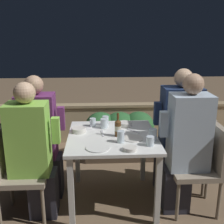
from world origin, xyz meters
TOP-DOWN VIEW (x-y plane):
  - ground_plane at (0.00, 0.00)m, footprint 16.00×16.00m
  - parapet_wall at (0.00, 1.69)m, footprint 9.00×0.18m
  - dining_table at (0.00, 0.00)m, footprint 0.87×0.92m
  - planter_hedge at (0.16, 1.03)m, footprint 0.95×0.47m
  - chair_left_near at (-0.94, -0.18)m, footprint 0.46×0.45m
  - person_green_blouse at (-0.74, -0.18)m, footprint 0.47×0.26m
  - chair_left_far at (-0.94, 0.17)m, footprint 0.46×0.45m
  - person_purple_stripe at (-0.74, 0.17)m, footprint 0.47×0.26m
  - chair_right_near at (0.88, -0.16)m, footprint 0.46×0.45m
  - person_blue_shirt at (0.68, -0.16)m, footprint 0.47×0.26m
  - chair_right_far at (0.90, 0.18)m, footprint 0.46×0.45m
  - person_navy_jumper at (0.70, 0.18)m, footprint 0.49×0.26m
  - beer_bottle at (0.05, -0.02)m, footprint 0.06×0.06m
  - plate_0 at (0.19, -0.10)m, footprint 0.20×0.20m
  - plate_1 at (-0.14, -0.31)m, footprint 0.22×0.22m
  - bowl_0 at (0.15, 0.26)m, footprint 0.15×0.15m
  - bowl_1 at (0.13, -0.37)m, footprint 0.12×0.12m
  - bowl_2 at (-0.34, 0.11)m, footprint 0.15×0.15m
  - glass_cup_0 at (0.32, -0.27)m, footprint 0.07×0.07m
  - glass_cup_1 at (-0.06, 0.31)m, footprint 0.07×0.07m
  - glass_cup_2 at (-0.08, 0.22)m, footprint 0.08×0.08m
  - glass_cup_3 at (0.37, -0.16)m, footprint 0.08×0.08m
  - glass_cup_4 at (0.07, -0.18)m, footprint 0.07×0.07m
  - glass_cup_5 at (-0.20, 0.29)m, footprint 0.07×0.07m
  - fork_0 at (-0.10, 0.05)m, footprint 0.04×0.17m
  - fork_1 at (0.22, 0.10)m, footprint 0.12×0.15m

SIDE VIEW (x-z plane):
  - ground_plane at x=0.00m, z-range 0.00..0.00m
  - parapet_wall at x=0.00m, z-range 0.01..0.61m
  - planter_hedge at x=0.16m, z-range 0.04..0.70m
  - chair_left_near at x=-0.94m, z-range 0.09..0.97m
  - chair_left_far at x=-0.94m, z-range 0.09..0.97m
  - chair_right_near at x=0.88m, z-range 0.09..0.97m
  - chair_right_far at x=0.90m, z-range 0.09..0.97m
  - dining_table at x=0.00m, z-range 0.27..1.00m
  - person_purple_stripe at x=-0.74m, z-range 0.01..1.32m
  - person_green_blouse at x=-0.74m, z-range 0.01..1.32m
  - person_navy_jumper at x=0.70m, z-range 0.01..1.37m
  - person_blue_shirt at x=0.68m, z-range 0.01..1.37m
  - fork_0 at x=-0.10m, z-range 0.74..0.74m
  - fork_1 at x=0.22m, z-range 0.74..0.74m
  - plate_0 at x=0.19m, z-range 0.74..0.75m
  - plate_1 at x=-0.14m, z-range 0.74..0.75m
  - bowl_1 at x=0.13m, z-range 0.74..0.77m
  - bowl_2 at x=-0.34m, z-range 0.74..0.78m
  - bowl_0 at x=0.15m, z-range 0.74..0.79m
  - glass_cup_0 at x=0.32m, z-range 0.74..0.82m
  - glass_cup_5 at x=-0.20m, z-range 0.74..0.82m
  - glass_cup_1 at x=-0.06m, z-range 0.74..0.84m
  - glass_cup_2 at x=-0.08m, z-range 0.74..0.84m
  - glass_cup_4 at x=0.07m, z-range 0.74..0.85m
  - glass_cup_3 at x=0.37m, z-range 0.74..0.85m
  - beer_bottle at x=0.05m, z-range 0.71..0.94m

